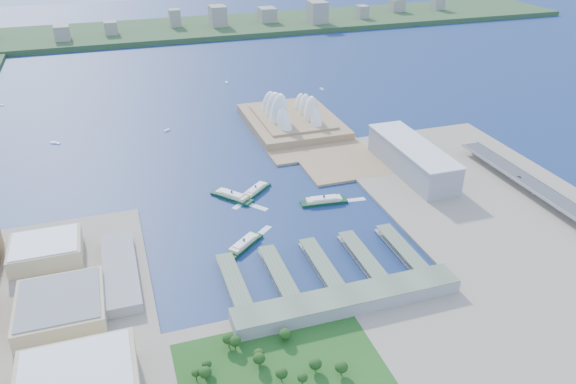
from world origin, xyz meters
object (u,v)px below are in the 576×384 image
object	(u,v)px
opera_house	(292,106)
car_c	(519,176)
ferry_a	(232,195)
ferry_b	(256,189)
ferry_d	(324,199)
ferry_c	(244,243)
toaster_building	(412,158)

from	to	relation	value
opera_house	car_c	distance (m)	335.79
ferry_a	car_c	size ratio (longest dim) A/B	10.52
ferry_b	ferry_d	distance (m)	83.12
ferry_b	ferry_d	bearing A→B (deg)	11.55
car_c	ferry_d	bearing A→B (deg)	-9.26
ferry_c	ferry_d	xyz separation A→B (m)	(108.21, 57.75, 0.36)
ferry_b	car_c	bearing A→B (deg)	31.72
ferry_b	ferry_c	xyz separation A→B (m)	(-41.32, -107.09, 0.08)
ferry_b	car_c	world-z (taller)	car_c
ferry_d	toaster_building	bearing A→B (deg)	-68.46
toaster_building	ferry_a	world-z (taller)	toaster_building
toaster_building	ferry_c	bearing A→B (deg)	-158.33
ferry_d	ferry_a	bearing A→B (deg)	71.37
opera_house	car_c	bearing A→B (deg)	-55.29
opera_house	car_c	size ratio (longest dim) A/B	35.65
opera_house	ferry_a	distance (m)	240.20
ferry_a	ferry_d	size ratio (longest dim) A/B	0.99
ferry_a	ferry_d	xyz separation A→B (m)	(96.90, -43.62, 0.03)
ferry_c	ferry_b	bearing A→B (deg)	-61.36
opera_house	ferry_d	size ratio (longest dim) A/B	3.37
opera_house	ferry_c	xyz separation A→B (m)	(-150.25, -295.44, -27.30)
ferry_a	ferry_b	xyz separation A→B (m)	(30.01, 5.72, -0.41)
ferry_b	ferry_d	size ratio (longest dim) A/B	0.91
opera_house	toaster_building	xyz separation A→B (m)	(90.00, -200.00, -11.50)
ferry_d	ferry_b	bearing A→B (deg)	59.20
opera_house	car_c	world-z (taller)	opera_house
opera_house	toaster_building	distance (m)	219.62
opera_house	ferry_c	bearing A→B (deg)	-116.96
ferry_d	car_c	size ratio (longest dim) A/B	10.59
toaster_building	car_c	xyz separation A→B (m)	(101.00, -75.69, -4.92)
opera_house	ferry_b	distance (m)	219.30
car_c	ferry_c	bearing A→B (deg)	3.31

